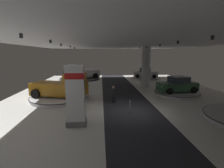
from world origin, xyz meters
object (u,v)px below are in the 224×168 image
(visitor_walking_near, at_px, (113,93))
(column_right, at_px, (146,67))
(display_platform_deep_left, at_px, (84,78))
(display_car_mid_right, at_px, (177,85))
(brand_sign_pylon, at_px, (76,95))
(pickup_truck_deep_left, at_px, (82,72))
(pickup_truck_mid_left, at_px, (62,87))
(display_car_far_left, at_px, (70,78))
(display_platform_mid_left, at_px, (60,97))
(display_platform_far_left, at_px, (70,84))
(display_car_deep_right, at_px, (146,73))
(display_platform_deep_right, at_px, (146,78))
(display_platform_mid_right, at_px, (176,93))

(visitor_walking_near, bearing_deg, column_right, 55.30)
(display_platform_deep_left, distance_m, display_car_mid_right, 16.38)
(brand_sign_pylon, height_order, pickup_truck_deep_left, brand_sign_pylon)
(pickup_truck_mid_left, bearing_deg, brand_sign_pylon, -70.18)
(column_right, height_order, pickup_truck_deep_left, column_right)
(column_right, distance_m, pickup_truck_deep_left, 11.92)
(display_platform_deep_left, bearing_deg, display_car_far_left, -103.74)
(column_right, bearing_deg, display_car_mid_right, -60.24)
(display_platform_mid_left, distance_m, display_platform_deep_left, 12.86)
(column_right, relative_size, display_car_mid_right, 1.25)
(column_right, height_order, display_platform_far_left, column_right)
(display_platform_mid_left, bearing_deg, column_right, 28.58)
(display_car_far_left, bearing_deg, display_car_deep_right, 24.66)
(pickup_truck_deep_left, distance_m, visitor_walking_near, 14.96)
(column_right, relative_size, display_car_deep_right, 1.22)
(pickup_truck_deep_left, bearing_deg, brand_sign_pylon, -84.58)
(display_platform_deep_right, distance_m, pickup_truck_deep_left, 11.52)
(visitor_walking_near, bearing_deg, display_platform_mid_left, 163.57)
(display_platform_deep_right, distance_m, display_platform_deep_left, 11.15)
(brand_sign_pylon, relative_size, display_platform_deep_left, 0.67)
(display_car_deep_right, distance_m, display_car_mid_right, 11.75)
(display_platform_far_left, relative_size, display_platform_deep_left, 0.87)
(pickup_truck_mid_left, relative_size, display_platform_deep_left, 1.00)
(display_platform_deep_left, relative_size, pickup_truck_deep_left, 1.00)
(brand_sign_pylon, height_order, display_platform_deep_right, brand_sign_pylon)
(display_platform_mid_left, xyz_separation_m, display_platform_deep_left, (1.05, 12.82, -0.01))
(brand_sign_pylon, relative_size, display_platform_far_left, 0.77)
(display_car_far_left, bearing_deg, display_platform_mid_right, -25.08)
(pickup_truck_mid_left, height_order, display_platform_deep_left, pickup_truck_mid_left)
(column_right, bearing_deg, brand_sign_pylon, -122.61)
(brand_sign_pylon, bearing_deg, display_car_far_left, 101.97)
(display_car_mid_right, bearing_deg, pickup_truck_mid_left, -173.99)
(display_platform_mid_right, bearing_deg, display_platform_far_left, 155.03)
(display_platform_deep_left, bearing_deg, pickup_truck_mid_left, -93.30)
(display_platform_deep_right, bearing_deg, pickup_truck_mid_left, -132.40)
(display_platform_mid_left, distance_m, display_car_deep_right, 17.80)
(display_platform_far_left, bearing_deg, display_platform_mid_right, -24.97)
(display_car_deep_right, distance_m, display_car_far_left, 13.74)
(display_platform_mid_left, distance_m, pickup_truck_deep_left, 12.79)
(display_platform_far_left, xyz_separation_m, pickup_truck_deep_left, (1.06, 5.54, 1.09))
(display_platform_deep_left, xyz_separation_m, display_car_mid_right, (11.51, -11.61, 0.89))
(column_right, relative_size, display_car_far_left, 1.29)
(display_platform_deep_left, height_order, display_platform_mid_right, display_platform_deep_left)
(pickup_truck_mid_left, relative_size, display_platform_mid_right, 1.16)
(display_platform_mid_left, xyz_separation_m, display_platform_mid_right, (12.54, 1.20, -0.02))
(display_platform_deep_right, relative_size, display_platform_mid_right, 1.03)
(display_car_mid_right, relative_size, visitor_walking_near, 2.76)
(display_car_deep_right, xyz_separation_m, display_car_far_left, (-12.49, -5.73, 0.07))
(display_platform_far_left, relative_size, display_platform_mid_right, 1.02)
(column_right, height_order, brand_sign_pylon, column_right)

